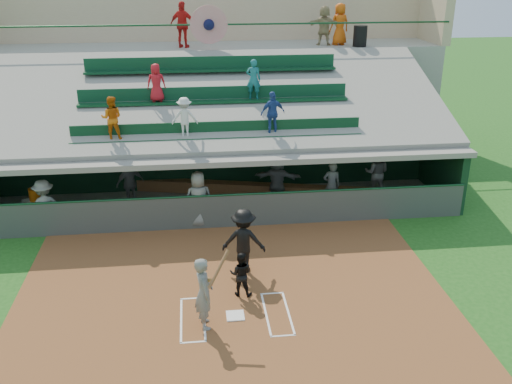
{
  "coord_description": "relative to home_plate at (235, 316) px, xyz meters",
  "views": [
    {
      "loc": [
        -0.84,
        -11.58,
        8.01
      ],
      "look_at": [
        0.91,
        3.5,
        1.8
      ],
      "focal_mm": 40.0,
      "sensor_mm": 36.0,
      "label": 1
    }
  ],
  "objects": [
    {
      "name": "concourse_staff_a",
      "position": [
        -1.04,
        12.82,
        5.49
      ],
      "size": [
        1.17,
        0.79,
        1.84
      ],
      "primitive_type": "imported",
      "rotation": [
        0.0,
        0.0,
        2.79
      ],
      "color": "red",
      "rests_on": "concourse_slab"
    },
    {
      "name": "dirt_slab",
      "position": [
        0.0,
        0.5,
        -0.03
      ],
      "size": [
        11.0,
        9.0,
        0.02
      ],
      "primitive_type": "cube",
      "color": "brown",
      "rests_on": "ground"
    },
    {
      "name": "dugout_player_f",
      "position": [
        5.66,
        6.92,
        0.9
      ],
      "size": [
        1.06,
        0.96,
        1.79
      ],
      "primitive_type": "imported",
      "rotation": [
        0.0,
        0.0,
        2.74
      ],
      "color": "#5E625C",
      "rests_on": "dugout_floor"
    },
    {
      "name": "water_cooler",
      "position": [
        -6.03,
        6.32,
        0.87
      ],
      "size": [
        0.41,
        0.41,
        0.41
      ],
      "primitive_type": "cylinder",
      "color": "#DA600C",
      "rests_on": "white_table"
    },
    {
      "name": "dugout_bench",
      "position": [
        -0.08,
        7.88,
        0.22
      ],
      "size": [
        13.76,
        3.78,
        0.42
      ],
      "primitive_type": "cube",
      "rotation": [
        0.0,
        0.0,
        -0.24
      ],
      "color": "#8E5D33",
      "rests_on": "dugout_floor"
    },
    {
      "name": "concourse_staff_c",
      "position": [
        4.91,
        12.9,
        5.38
      ],
      "size": [
        1.58,
        0.76,
        1.63
      ],
      "primitive_type": "imported",
      "rotation": [
        0.0,
        0.0,
        2.95
      ],
      "color": "tan",
      "rests_on": "concourse_slab"
    },
    {
      "name": "dugout_player_e",
      "position": [
        3.81,
        6.11,
        0.82
      ],
      "size": [
        0.63,
        0.44,
        1.64
      ],
      "primitive_type": "imported",
      "rotation": [
        0.0,
        0.0,
        3.06
      ],
      "color": "#585B56",
      "rests_on": "dugout_floor"
    },
    {
      "name": "concourse_staff_b",
      "position": [
        5.58,
        12.91,
        5.43
      ],
      "size": [
        0.94,
        0.71,
        1.72
      ],
      "primitive_type": "imported",
      "rotation": [
        0.0,
        0.0,
        3.36
      ],
      "color": "#CC4E0C",
      "rests_on": "concourse_slab"
    },
    {
      "name": "dugout_player_d",
      "position": [
        2.03,
        6.73,
        0.88
      ],
      "size": [
        1.71,
        0.91,
        1.76
      ],
      "primitive_type": "imported",
      "rotation": [
        0.0,
        0.0,
        2.89
      ],
      "color": "#5C5F59",
      "rests_on": "dugout_floor"
    },
    {
      "name": "dugout_player_b",
      "position": [
        -3.04,
        7.03,
        0.85
      ],
      "size": [
        1.07,
        0.83,
        1.69
      ],
      "primitive_type": "imported",
      "rotation": [
        0.0,
        0.0,
        3.63
      ],
      "color": "#555752",
      "rests_on": "dugout_floor"
    },
    {
      "name": "trash_bin",
      "position": [
        6.32,
        12.3,
        4.99
      ],
      "size": [
        0.57,
        0.57,
        0.86
      ],
      "primitive_type": "cylinder",
      "color": "black",
      "rests_on": "concourse_slab"
    },
    {
      "name": "batters_box_chalk",
      "position": [
        0.0,
        0.0,
        -0.01
      ],
      "size": [
        2.65,
        1.85,
        0.01
      ],
      "color": "white",
      "rests_on": "dirt_slab"
    },
    {
      "name": "home_plate",
      "position": [
        0.0,
        0.0,
        0.0
      ],
      "size": [
        0.43,
        0.43,
        0.03
      ],
      "primitive_type": "cube",
      "color": "white",
      "rests_on": "dirt_slab"
    },
    {
      "name": "white_table",
      "position": [
        -6.07,
        6.32,
        0.33
      ],
      "size": [
        0.92,
        0.82,
        0.65
      ],
      "primitive_type": "cube",
      "rotation": [
        0.0,
        0.0,
        0.44
      ],
      "color": "white",
      "rests_on": "dugout_floor"
    },
    {
      "name": "dugout_floor",
      "position": [
        0.0,
        6.75,
        -0.02
      ],
      "size": [
        16.0,
        3.5,
        0.04
      ],
      "primitive_type": "cube",
      "color": "gray",
      "rests_on": "ground"
    },
    {
      "name": "home_umpire",
      "position": [
        0.42,
        2.16,
        0.9
      ],
      "size": [
        1.29,
        0.89,
        1.84
      ],
      "primitive_type": "imported",
      "rotation": [
        0.0,
        0.0,
        2.95
      ],
      "color": "black",
      "rests_on": "dirt_slab"
    },
    {
      "name": "ground",
      "position": [
        0.0,
        0.0,
        -0.04
      ],
      "size": [
        100.0,
        100.0,
        0.0
      ],
      "primitive_type": "plane",
      "color": "#1D5116",
      "rests_on": "ground"
    },
    {
      "name": "catcher",
      "position": [
        0.23,
        0.96,
        0.58
      ],
      "size": [
        0.67,
        0.58,
        1.2
      ],
      "primitive_type": "imported",
      "rotation": [
        0.0,
        0.0,
        2.9
      ],
      "color": "black",
      "rests_on": "dirt_slab"
    },
    {
      "name": "dugout_player_a",
      "position": [
        -5.49,
        5.25,
        0.87
      ],
      "size": [
        1.28,
        1.01,
        1.74
      ],
      "primitive_type": "imported",
      "rotation": [
        0.0,
        0.0,
        3.51
      ],
      "color": "#5E615B",
      "rests_on": "dugout_floor"
    },
    {
      "name": "concourse_slab",
      "position": [
        0.0,
        13.5,
        2.26
      ],
      "size": [
        20.0,
        3.0,
        4.6
      ],
      "primitive_type": "cube",
      "color": "gray",
      "rests_on": "ground"
    },
    {
      "name": "batter_at_plate",
      "position": [
        -0.73,
        -0.29,
        0.88
      ],
      "size": [
        0.89,
        0.77,
        1.95
      ],
      "color": "#5F615C",
      "rests_on": "dirt_slab"
    },
    {
      "name": "grandstand",
      "position": [
        -0.01,
        10.51,
        2.23
      ],
      "size": [
        20.4,
        10.4,
        7.8
      ],
      "color": "#474B47",
      "rests_on": "ground"
    },
    {
      "name": "dugout_player_c",
      "position": [
        -0.73,
        5.2,
        0.91
      ],
      "size": [
        0.96,
        0.7,
        1.81
      ],
      "primitive_type": "imported",
      "rotation": [
        0.0,
        0.0,
        3.28
      ],
      "color": "#5F615C",
      "rests_on": "dugout_floor"
    }
  ]
}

